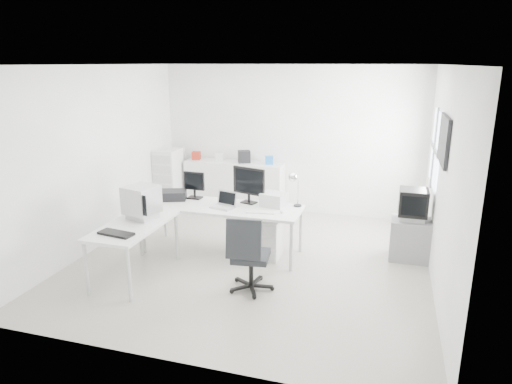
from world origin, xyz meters
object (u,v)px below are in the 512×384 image
(laser_printer, at_px, (274,199))
(sideboard, at_px, (235,186))
(main_desk, at_px, (222,229))
(lcd_monitor_small, at_px, (194,185))
(crt_monitor, at_px, (142,202))
(filing_cabinet, at_px, (169,180))
(tv_cabinet, at_px, (410,239))
(laptop, at_px, (222,201))
(office_chair, at_px, (251,252))
(drawer_pedestal, at_px, (267,237))
(inkjet_printer, at_px, (173,195))
(crt_tv, at_px, (413,205))
(side_desk, at_px, (135,250))
(lcd_monitor_large, at_px, (249,185))

(laser_printer, xyz_separation_m, sideboard, (-1.26, 1.85, -0.36))
(main_desk, height_order, lcd_monitor_small, lcd_monitor_small)
(crt_monitor, height_order, filing_cabinet, crt_monitor)
(lcd_monitor_small, distance_m, tv_cabinet, 3.38)
(laptop, height_order, office_chair, office_chair)
(drawer_pedestal, relative_size, lcd_monitor_small, 1.42)
(office_chair, height_order, filing_cabinet, filing_cabinet)
(office_chair, bearing_deg, inkjet_printer, 138.01)
(drawer_pedestal, distance_m, lcd_monitor_small, 1.43)
(inkjet_printer, bearing_deg, crt_tv, -12.42)
(inkjet_printer, xyz_separation_m, crt_monitor, (0.00, -0.95, 0.17))
(inkjet_printer, bearing_deg, laptop, -32.15)
(lcd_monitor_small, height_order, filing_cabinet, filing_cabinet)
(main_desk, height_order, sideboard, sideboard)
(side_desk, xyz_separation_m, office_chair, (1.62, 0.07, 0.14))
(crt_monitor, bearing_deg, side_desk, -76.22)
(sideboard, height_order, filing_cabinet, filing_cabinet)
(drawer_pedestal, distance_m, lcd_monitor_large, 0.84)
(filing_cabinet, bearing_deg, laptop, -44.96)
(laser_printer, relative_size, office_chair, 0.34)
(inkjet_printer, bearing_deg, lcd_monitor_large, -12.50)
(laser_printer, relative_size, filing_cabinet, 0.29)
(laser_printer, bearing_deg, inkjet_printer, -164.61)
(crt_tv, bearing_deg, filing_cabinet, 165.73)
(laser_printer, distance_m, crt_tv, 2.03)
(laser_printer, distance_m, crt_monitor, 1.93)
(laser_printer, bearing_deg, laptop, -144.33)
(side_desk, xyz_separation_m, lcd_monitor_large, (1.20, 1.35, 0.66))
(crt_tv, bearing_deg, lcd_monitor_small, -174.72)
(office_chair, bearing_deg, tv_cabinet, 31.47)
(laser_printer, bearing_deg, crt_tv, 20.61)
(lcd_monitor_small, xyz_separation_m, crt_monitor, (-0.30, -1.10, 0.03))
(laser_printer, bearing_deg, filing_cabinet, 160.51)
(drawer_pedestal, bearing_deg, filing_cabinet, 146.07)
(laptop, bearing_deg, filing_cabinet, 150.52)
(lcd_monitor_large, xyz_separation_m, crt_monitor, (-1.20, -1.10, -0.05))
(inkjet_printer, xyz_separation_m, lcd_monitor_large, (1.20, 0.15, 0.22))
(crt_monitor, relative_size, filing_cabinet, 0.39)
(lcd_monitor_small, xyz_separation_m, filing_cabinet, (-1.20, 1.45, -0.36))
(main_desk, distance_m, drawer_pedestal, 0.71)
(drawer_pedestal, distance_m, sideboard, 2.36)
(office_chair, height_order, crt_tv, crt_tv)
(side_desk, distance_m, tv_cabinet, 3.96)
(inkjet_printer, xyz_separation_m, tv_cabinet, (3.60, 0.45, -0.51))
(side_desk, distance_m, lcd_monitor_large, 1.92)
(inkjet_printer, distance_m, laser_printer, 1.60)
(laser_printer, xyz_separation_m, tv_cabinet, (2.00, 0.33, -0.54))
(drawer_pedestal, relative_size, lcd_monitor_large, 1.05)
(side_desk, distance_m, sideboard, 3.19)
(laser_printer, height_order, filing_cabinet, filing_cabinet)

